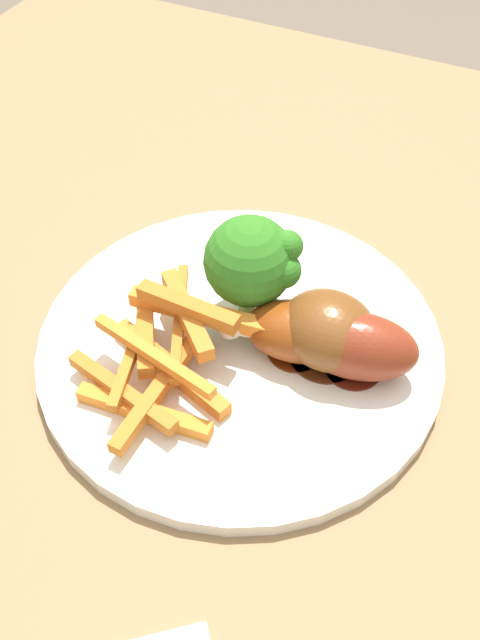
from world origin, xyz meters
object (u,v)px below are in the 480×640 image
object	(u,v)px
broccoli_floret_front	(253,261)
carrot_fries_pile	(166,349)
dining_table	(169,450)
chicken_drumstick_near	(324,329)
dinner_plate	(240,344)
chicken_drumstick_extra	(289,330)
chicken_drumstick_far	(349,345)

from	to	relation	value
broccoli_floret_front	carrot_fries_pile	distance (m)	0.08
dining_table	carrot_fries_pile	bearing A→B (deg)	74.54
dining_table	carrot_fries_pile	xyz separation A→B (m)	(0.00, 0.01, 0.14)
carrot_fries_pile	chicken_drumstick_near	distance (m)	0.11
chicken_drumstick_near	dining_table	bearing A→B (deg)	-61.76
dinner_plate	carrot_fries_pile	xyz separation A→B (m)	(0.04, -0.03, 0.02)
dinner_plate	broccoli_floret_front	world-z (taller)	broccoli_floret_front
carrot_fries_pile	chicken_drumstick_extra	size ratio (longest dim) A/B	1.26
dinner_plate	chicken_drumstick_near	distance (m)	0.07
chicken_drumstick_far	chicken_drumstick_extra	world-z (taller)	chicken_drumstick_far
dinner_plate	carrot_fries_pile	size ratio (longest dim) A/B	1.85
broccoli_floret_front	chicken_drumstick_extra	distance (m)	0.05
dining_table	chicken_drumstick_extra	xyz separation A→B (m)	(-0.05, 0.08, 0.14)
carrot_fries_pile	chicken_drumstick_extra	xyz separation A→B (m)	(-0.05, 0.07, 0.00)
chicken_drumstick_extra	dining_table	bearing A→B (deg)	-59.27
dinner_plate	chicken_drumstick_extra	size ratio (longest dim) A/B	2.33
carrot_fries_pile	chicken_drumstick_far	bearing A→B (deg)	115.54
chicken_drumstick_far	chicken_drumstick_extra	distance (m)	0.04
carrot_fries_pile	dining_table	bearing A→B (deg)	-105.46
dinner_plate	carrot_fries_pile	distance (m)	0.06
chicken_drumstick_near	chicken_drumstick_extra	world-z (taller)	chicken_drumstick_near
dinner_plate	broccoli_floret_front	bearing A→B (deg)	-171.99
dinner_plate	dining_table	bearing A→B (deg)	-47.68
broccoli_floret_front	chicken_drumstick_near	size ratio (longest dim) A/B	0.68
dining_table	chicken_drumstick_extra	bearing A→B (deg)	120.73
carrot_fries_pile	chicken_drumstick_near	xyz separation A→B (m)	(-0.06, 0.09, 0.01)
dinner_plate	carrot_fries_pile	world-z (taller)	carrot_fries_pile
broccoli_floret_front	chicken_drumstick_near	distance (m)	0.07
dinner_plate	chicken_drumstick_extra	world-z (taller)	chicken_drumstick_extra
chicken_drumstick_near	chicken_drumstick_far	bearing A→B (deg)	76.47
dinner_plate	chicken_drumstick_near	bearing A→B (deg)	103.51
dining_table	chicken_drumstick_extra	world-z (taller)	chicken_drumstick_extra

